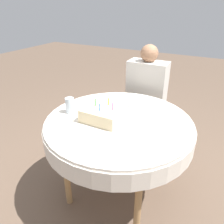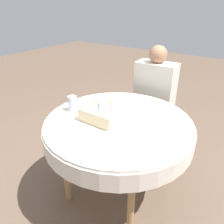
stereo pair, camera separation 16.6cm
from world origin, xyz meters
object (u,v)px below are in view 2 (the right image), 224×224
object	(u,v)px
person	(154,92)
chair	(156,106)
drinking_glass	(73,103)
birthday_cake	(105,112)

from	to	relation	value
person	chair	bearing A→B (deg)	90.00
chair	drinking_glass	world-z (taller)	chair
chair	birthday_cake	world-z (taller)	chair
chair	birthday_cake	distance (m)	0.96
person	drinking_glass	size ratio (longest dim) A/B	9.40
birthday_cake	drinking_glass	bearing A→B (deg)	-172.30
birthday_cake	drinking_glass	world-z (taller)	birthday_cake
person	birthday_cake	distance (m)	0.83
drinking_glass	birthday_cake	bearing A→B (deg)	7.70
chair	drinking_glass	size ratio (longest dim) A/B	7.68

